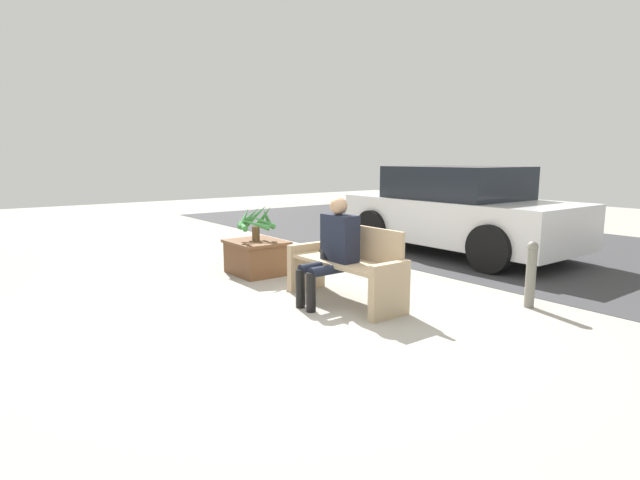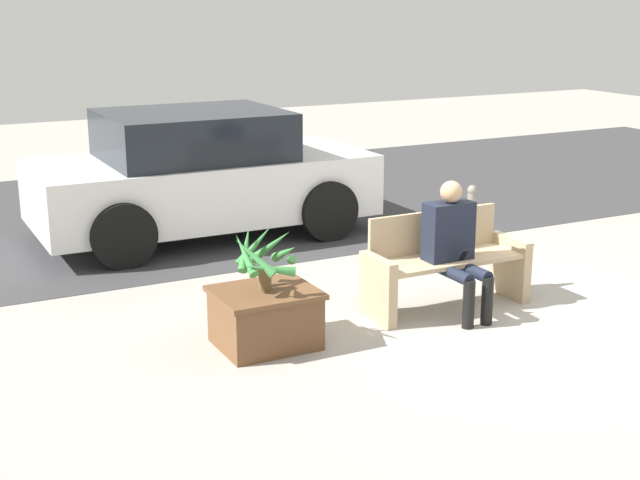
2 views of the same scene
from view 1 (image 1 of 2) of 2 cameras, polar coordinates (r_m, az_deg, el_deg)
The scene contains 8 objects.
ground_plane at distance 5.22m, azimuth 0.25°, elevation -8.78°, with size 30.00×30.00×0.00m, color #9E998E.
road_surface at distance 9.45m, azimuth 27.36°, elevation -1.59°, with size 20.00×6.00×0.01m, color #38383A.
bench at distance 5.68m, azimuth 3.12°, elevation -2.99°, with size 1.55×0.52×0.87m.
person_seated at distance 5.54m, azimuth 1.54°, elevation -0.59°, with size 0.44×0.64×1.20m.
planter_box at distance 7.12m, azimuth -7.29°, elevation -1.82°, with size 0.81×0.69×0.48m.
potted_plant at distance 7.04m, azimuth -7.43°, elevation 2.23°, with size 0.59×0.58×0.52m.
parked_car at distance 8.85m, azimuth 15.59°, elevation 3.22°, with size 3.91×1.98×1.49m.
bollard_post at distance 5.92m, azimuth 22.97°, elevation -3.47°, with size 0.12×0.12×0.74m.
Camera 1 is at (3.94, -3.02, 1.62)m, focal length 28.00 mm.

